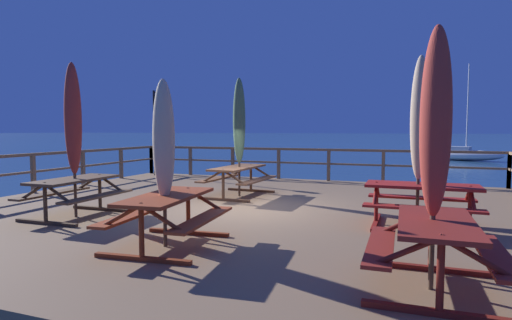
# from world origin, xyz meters

# --- Properties ---
(ground_plane) EXTENTS (600.00, 600.00, 0.00)m
(ground_plane) POSITION_xyz_m (0.00, 0.00, 0.00)
(ground_plane) COLOR navy
(wooden_deck) EXTENTS (12.68, 11.29, 0.75)m
(wooden_deck) POSITION_xyz_m (0.00, 0.00, 0.37)
(wooden_deck) COLOR #846647
(wooden_deck) RESTS_ON ground
(railing_waterside_far) EXTENTS (12.48, 0.10, 1.09)m
(railing_waterside_far) POSITION_xyz_m (-0.00, 5.49, 1.49)
(railing_waterside_far) COLOR brown
(railing_waterside_far) RESTS_ON wooden_deck
(railing_side_left) EXTENTS (0.10, 11.09, 1.09)m
(railing_side_left) POSITION_xyz_m (-6.19, -0.00, 1.49)
(railing_side_left) COLOR brown
(railing_side_left) RESTS_ON wooden_deck
(picnic_table_mid_left) EXTENTS (1.56, 1.92, 0.78)m
(picnic_table_mid_left) POSITION_xyz_m (0.12, -3.22, 1.30)
(picnic_table_mid_left) COLOR #993819
(picnic_table_mid_left) RESTS_ON wooden_deck
(picnic_table_mid_centre) EXTENTS (1.90, 1.41, 0.78)m
(picnic_table_mid_centre) POSITION_xyz_m (3.66, -0.62, 1.30)
(picnic_table_mid_centre) COLOR maroon
(picnic_table_mid_centre) RESTS_ON wooden_deck
(picnic_table_front_right) EXTENTS (1.43, 1.82, 0.78)m
(picnic_table_front_right) POSITION_xyz_m (-2.74, -2.06, 1.30)
(picnic_table_front_right) COLOR brown
(picnic_table_front_right) RESTS_ON wooden_deck
(picnic_table_back_right) EXTENTS (1.42, 1.68, 0.78)m
(picnic_table_back_right) POSITION_xyz_m (3.73, -3.68, 1.30)
(picnic_table_back_right) COLOR maroon
(picnic_table_back_right) RESTS_ON wooden_deck
(picnic_table_mid_right) EXTENTS (1.48, 2.09, 0.78)m
(picnic_table_mid_right) POSITION_xyz_m (-0.74, 1.48, 1.31)
(picnic_table_mid_right) COLOR brown
(picnic_table_mid_right) RESTS_ON wooden_deck
(patio_umbrella_tall_back_left) EXTENTS (0.32, 0.32, 2.46)m
(patio_umbrella_tall_back_left) POSITION_xyz_m (0.10, -3.24, 2.31)
(patio_umbrella_tall_back_left) COLOR #4C3828
(patio_umbrella_tall_back_left) RESTS_ON wooden_deck
(patio_umbrella_short_front) EXTENTS (0.32, 0.32, 3.01)m
(patio_umbrella_short_front) POSITION_xyz_m (3.60, -0.64, 2.66)
(patio_umbrella_short_front) COLOR #4C3828
(patio_umbrella_short_front) RESTS_ON wooden_deck
(patio_umbrella_tall_mid_right) EXTENTS (0.32, 0.32, 3.03)m
(patio_umbrella_tall_mid_right) POSITION_xyz_m (-2.71, -2.08, 2.67)
(patio_umbrella_tall_mid_right) COLOR #4C3828
(patio_umbrella_tall_mid_right) RESTS_ON wooden_deck
(patio_umbrella_tall_mid_left) EXTENTS (0.32, 0.32, 2.81)m
(patio_umbrella_tall_mid_left) POSITION_xyz_m (3.70, -3.65, 2.53)
(patio_umbrella_tall_mid_left) COLOR #4C3828
(patio_umbrella_tall_mid_left) RESTS_ON wooden_deck
(patio_umbrella_short_back) EXTENTS (0.32, 0.32, 3.05)m
(patio_umbrella_short_back) POSITION_xyz_m (-0.69, 1.47, 2.69)
(patio_umbrella_short_back) COLOR #4C3828
(patio_umbrella_short_back) RESTS_ON wooden_deck
(lamp_post_hooked) EXTENTS (0.66, 0.35, 3.20)m
(lamp_post_hooked) POSITION_xyz_m (-5.46, 4.87, 2.86)
(lamp_post_hooked) COLOR black
(lamp_post_hooked) RESTS_ON wooden_deck
(sailboat_distant) EXTENTS (6.21, 3.64, 7.72)m
(sailboat_distant) POSITION_xyz_m (7.38, 28.80, 0.51)
(sailboat_distant) COLOR white
(sailboat_distant) RESTS_ON ground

